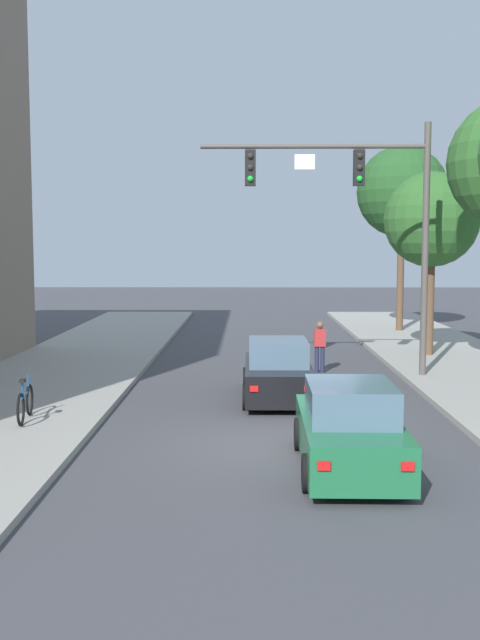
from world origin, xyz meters
TOP-DOWN VIEW (x-y plane):
  - ground_plane at (0.00, 0.00)m, footprint 120.00×120.00m
  - traffic_signal_mast at (2.68, 7.81)m, footprint 6.79×0.38m
  - car_lead_black at (0.11, 4.74)m, footprint 1.84×4.24m
  - car_following_green at (1.15, -1.57)m, footprint 1.87×4.26m
  - pedestrian_crossing_road at (1.61, 9.04)m, footprint 0.36×0.22m
  - bicycle_leaning at (-5.63, 1.62)m, footprint 0.25×1.77m
  - street_tree_third at (5.80, 12.16)m, footprint 3.36×3.36m
  - street_tree_farthest at (6.33, 20.14)m, footprint 4.14×4.14m

SIDE VIEW (x-z plane):
  - ground_plane at x=0.00m, z-range 0.00..0.00m
  - bicycle_leaning at x=-5.63m, z-range 0.05..1.03m
  - car_lead_black at x=0.11m, z-range -0.08..1.52m
  - car_following_green at x=1.15m, z-range -0.08..1.52m
  - pedestrian_crossing_road at x=1.61m, z-range 0.09..1.73m
  - street_tree_third at x=5.80m, z-range 1.69..8.19m
  - traffic_signal_mast at x=2.68m, z-range 1.60..9.10m
  - street_tree_farthest at x=6.33m, z-range 2.26..10.69m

